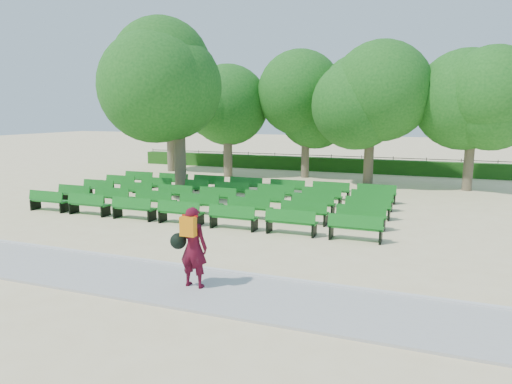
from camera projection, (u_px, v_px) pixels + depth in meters
ground at (232, 213)px, 17.84m from camera, size 120.00×120.00×0.00m
paving at (109, 275)px, 11.02m from camera, size 30.00×2.20×0.06m
curb at (137, 260)px, 12.07m from camera, size 30.00×0.12×0.10m
hedge at (315, 164)px, 30.66m from camera, size 26.00×0.70×0.90m
fence at (316, 170)px, 31.11m from camera, size 26.00×0.10×1.02m
tree_line at (299, 179)px, 27.05m from camera, size 21.80×6.80×7.04m
bench_array at (220, 205)px, 19.10m from camera, size 1.68×0.60×1.05m
tree_among at (178, 91)px, 20.55m from camera, size 4.95×4.95×7.11m
person at (192, 246)px, 10.06m from camera, size 0.86×0.52×1.82m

